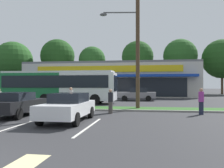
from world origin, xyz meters
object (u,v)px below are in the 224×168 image
object	(u,v)px
car_4	(1,94)
pedestrian_near_bench	(111,101)
pedestrian_far	(201,101)
car_2	(68,107)
city_bus	(58,86)
car_0	(44,94)
car_3	(137,94)
car_5	(16,104)
utility_pole	(136,37)
pedestrian_mid	(71,99)

from	to	relation	value
car_4	pedestrian_near_bench	distance (m)	21.29
pedestrian_far	car_2	bearing A→B (deg)	-76.61
car_2	car_4	size ratio (longest dim) A/B	1.04
city_bus	car_0	world-z (taller)	city_bus
city_bus	car_3	xyz separation A→B (m)	(7.76, 5.33, -0.99)
car_2	pedestrian_near_bench	size ratio (longest dim) A/B	2.84
car_3	pedestrian_near_bench	world-z (taller)	pedestrian_near_bench
pedestrian_near_bench	pedestrian_far	size ratio (longest dim) A/B	0.96
city_bus	pedestrian_far	world-z (taller)	city_bus
city_bus	car_2	size ratio (longest dim) A/B	2.62
car_0	car_5	world-z (taller)	car_5
car_4	car_5	bearing A→B (deg)	126.08
car_2	pedestrian_far	world-z (taller)	pedestrian_far
car_3	car_4	world-z (taller)	car_3
utility_pole	car_2	bearing A→B (deg)	-116.78
city_bus	pedestrian_mid	distance (m)	7.63
car_5	car_2	bearing A→B (deg)	-110.36
car_2	pedestrian_mid	world-z (taller)	pedestrian_mid
car_3	pedestrian_near_bench	xyz separation A→B (m)	(-1.14, -13.14, 0.03)
car_0	pedestrian_far	xyz separation A→B (m)	(16.23, -12.56, 0.11)
car_4	pedestrian_far	world-z (taller)	pedestrian_far
city_bus	car_4	world-z (taller)	city_bus
city_bus	pedestrian_far	xyz separation A→B (m)	(12.33, -7.50, -0.93)
car_3	car_5	distance (m)	16.62
car_5	car_4	bearing A→B (deg)	36.08
car_0	car_2	xyz separation A→B (m)	(8.86, -16.40, 0.02)
city_bus	car_5	world-z (taller)	city_bus
car_3	pedestrian_mid	distance (m)	12.73
utility_pole	pedestrian_near_bench	world-z (taller)	utility_pole
city_bus	car_4	bearing A→B (deg)	151.29
car_5	pedestrian_near_bench	world-z (taller)	pedestrian_near_bench
car_0	car_3	bearing A→B (deg)	1.34
utility_pole	pedestrian_near_bench	size ratio (longest dim) A/B	6.43
utility_pole	pedestrian_far	size ratio (longest dim) A/B	6.14
utility_pole	car_2	distance (m)	8.44
utility_pole	car_0	world-z (taller)	utility_pole
utility_pole	pedestrian_mid	xyz separation A→B (m)	(-4.56, -1.61, -4.60)
pedestrian_near_bench	car_0	bearing A→B (deg)	121.68
car_4	pedestrian_far	size ratio (longest dim) A/B	2.60
car_2	car_4	distance (m)	22.53
utility_pole	car_5	xyz separation A→B (m)	(-6.85, -4.89, -4.71)
car_0	car_3	distance (m)	11.65
car_4	pedestrian_mid	bearing A→B (deg)	138.04
pedestrian_mid	car_5	bearing A→B (deg)	-151.67
pedestrian_far	car_0	bearing A→B (deg)	-141.86
pedestrian_near_bench	pedestrian_far	bearing A→B (deg)	-4.52
car_2	car_4	world-z (taller)	car_2
city_bus	car_4	distance (m)	11.46
car_0	pedestrian_near_bench	world-z (taller)	pedestrian_near_bench
city_bus	pedestrian_near_bench	distance (m)	10.28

